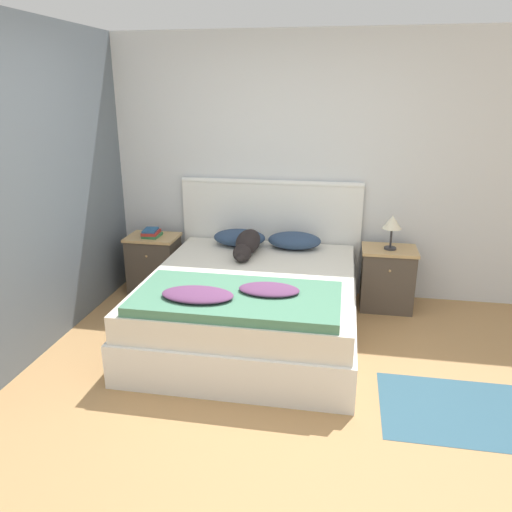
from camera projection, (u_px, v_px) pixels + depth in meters
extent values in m
plane|color=tan|center=(236.00, 405.00, 3.37)|extent=(16.00, 16.00, 0.00)
cube|color=silver|center=(281.00, 168.00, 4.95)|extent=(9.00, 0.06, 2.55)
cube|color=slate|center=(64.00, 182.00, 4.23)|extent=(0.06, 3.10, 2.55)
cube|color=white|center=(252.00, 316.00, 4.29)|extent=(1.74, 2.02, 0.34)
cube|color=silver|center=(252.00, 287.00, 4.20)|extent=(1.68, 1.96, 0.21)
cube|color=white|center=(270.00, 238.00, 5.12)|extent=(1.82, 0.04, 1.14)
cylinder|color=white|center=(271.00, 183.00, 4.94)|extent=(1.82, 0.06, 0.06)
cube|color=#4C4238|center=(154.00, 265.00, 5.16)|extent=(0.48, 0.36, 0.57)
cube|color=tan|center=(152.00, 237.00, 5.07)|extent=(0.51, 0.39, 0.03)
sphere|color=tan|center=(146.00, 256.00, 4.93)|extent=(0.02, 0.02, 0.02)
cube|color=#4C4238|center=(387.00, 280.00, 4.77)|extent=(0.48, 0.36, 0.57)
cube|color=tan|center=(390.00, 250.00, 4.67)|extent=(0.51, 0.39, 0.03)
sphere|color=tan|center=(390.00, 271.00, 4.54)|extent=(0.02, 0.02, 0.02)
ellipsoid|color=navy|center=(239.00, 238.00, 4.92)|extent=(0.51, 0.33, 0.16)
ellipsoid|color=navy|center=(294.00, 240.00, 4.83)|extent=(0.51, 0.33, 0.16)
cube|color=#4C8466|center=(237.00, 298.00, 3.61)|extent=(1.49, 0.76, 0.07)
ellipsoid|color=#663860|center=(198.00, 294.00, 3.53)|extent=(0.52, 0.31, 0.06)
ellipsoid|color=#663860|center=(269.00, 289.00, 3.63)|extent=(0.45, 0.27, 0.06)
ellipsoid|color=black|center=(248.00, 242.00, 4.71)|extent=(0.22, 0.49, 0.21)
sphere|color=black|center=(242.00, 253.00, 4.46)|extent=(0.17, 0.17, 0.17)
ellipsoid|color=black|center=(240.00, 257.00, 4.39)|extent=(0.08, 0.09, 0.07)
cone|color=black|center=(237.00, 246.00, 4.46)|extent=(0.05, 0.05, 0.06)
cone|color=black|center=(247.00, 246.00, 4.44)|extent=(0.05, 0.05, 0.06)
ellipsoid|color=black|center=(255.00, 241.00, 4.92)|extent=(0.14, 0.22, 0.07)
cube|color=#337547|center=(152.00, 235.00, 5.04)|extent=(0.16, 0.20, 0.03)
cube|color=#AD2D28|center=(151.00, 233.00, 5.03)|extent=(0.17, 0.22, 0.03)
cube|color=#285689|center=(150.00, 230.00, 5.02)|extent=(0.14, 0.20, 0.02)
cylinder|color=#2D2D33|center=(390.00, 248.00, 4.64)|extent=(0.11, 0.11, 0.02)
cylinder|color=#2D2D33|center=(391.00, 238.00, 4.61)|extent=(0.02, 0.02, 0.18)
cone|color=beige|center=(392.00, 222.00, 4.56)|extent=(0.18, 0.18, 0.12)
cube|color=#335B70|center=(480.00, 413.00, 3.28)|extent=(1.29, 0.76, 0.00)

